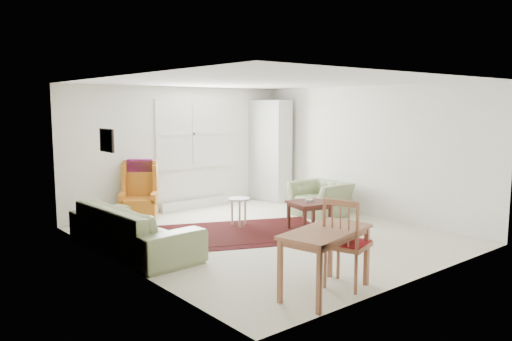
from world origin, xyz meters
TOP-DOWN VIEW (x-y plane):
  - room at (0.02, 0.21)m, footprint 5.04×5.54m
  - rug at (-0.26, 0.38)m, footprint 3.31×2.80m
  - sofa at (-2.10, 0.56)m, footprint 1.07×2.43m
  - armchair at (1.81, 0.52)m, footprint 0.91×1.03m
  - wingback_chair at (-1.16, 2.29)m, footprint 0.92×0.93m
  - coffee_table at (0.78, -0.18)m, footprint 0.73×0.73m
  - stool at (0.02, 0.80)m, footprint 0.40×0.40m
  - cabinet at (2.10, 2.35)m, footprint 0.61×0.96m
  - desk at (-1.16, -2.35)m, footprint 1.27×0.82m
  - desk_chair at (-0.79, -2.35)m, footprint 0.59×0.59m

SIDE VIEW (x-z plane):
  - rug at x=-0.26m, z-range 0.00..0.03m
  - coffee_table at x=0.78m, z-range 0.00..0.50m
  - stool at x=0.02m, z-range 0.00..0.51m
  - desk at x=-1.16m, z-range 0.00..0.74m
  - armchair at x=1.81m, z-range 0.00..0.78m
  - sofa at x=-2.10m, z-range 0.00..0.96m
  - desk_chair at x=-0.79m, z-range 0.00..1.07m
  - wingback_chair at x=-1.16m, z-range 0.00..1.12m
  - cabinet at x=2.10m, z-range 0.00..2.24m
  - room at x=0.02m, z-range 0.00..2.51m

